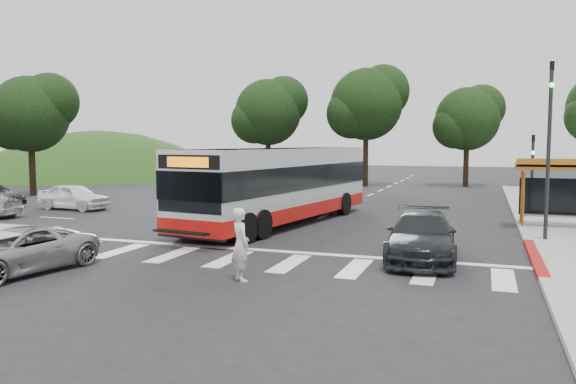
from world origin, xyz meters
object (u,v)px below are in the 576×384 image
at_px(pedestrian, 241,244).
at_px(silver_suv_south, 16,251).
at_px(transit_bus, 280,186).
at_px(dark_sedan, 421,236).

bearing_deg(pedestrian, silver_suv_south, 55.59).
distance_m(transit_bus, silver_suv_south, 12.04).
bearing_deg(silver_suv_south, transit_bus, 82.12).
bearing_deg(dark_sedan, transit_bus, 134.95).
relative_size(pedestrian, silver_suv_south, 0.43).
distance_m(dark_sedan, silver_suv_south, 11.82).
xyz_separation_m(dark_sedan, silver_suv_south, (-10.41, -5.60, -0.10)).
bearing_deg(transit_bus, silver_suv_south, -98.75).
xyz_separation_m(transit_bus, silver_suv_south, (-3.63, -11.44, -1.06)).
bearing_deg(dark_sedan, silver_suv_south, -156.08).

